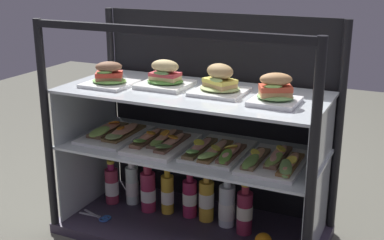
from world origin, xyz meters
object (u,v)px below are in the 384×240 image
plated_roll_sandwich_left_of_center (220,83)px  juice_bottle_tucked_behind (206,199)px  open_sandwich_tray_near_right_corner (161,142)px  juice_bottle_back_left (190,197)px  open_sandwich_tray_mid_right (274,161)px  juice_bottle_front_right_end (227,206)px  open_sandwich_tray_right_of_center (216,151)px  juice_bottle_front_middle (245,212)px  kitchen_scissors (102,218)px  juice_bottle_near_post (148,191)px  open_sandwich_tray_far_right (115,133)px  plated_roll_sandwich_mid_left (165,78)px  plated_roll_sandwich_near_left_corner (109,77)px  juice_bottle_back_right (167,194)px  plated_roll_sandwich_center (275,92)px  juice_bottle_back_center (132,185)px  juice_bottle_front_left_end (112,185)px

plated_roll_sandwich_left_of_center → juice_bottle_tucked_behind: size_ratio=0.86×
open_sandwich_tray_near_right_corner → juice_bottle_back_left: 0.32m
open_sandwich_tray_mid_right → juice_bottle_front_right_end: 0.38m
juice_bottle_front_right_end → open_sandwich_tray_right_of_center: bearing=-100.6°
juice_bottle_tucked_behind → juice_bottle_front_middle: (0.19, -0.04, -0.00)m
kitchen_scissors → juice_bottle_front_middle: bearing=13.9°
juice_bottle_front_middle → plated_roll_sandwich_left_of_center: bearing=-170.9°
open_sandwich_tray_right_of_center → open_sandwich_tray_near_right_corner: bearing=-179.0°
juice_bottle_near_post → open_sandwich_tray_mid_right: bearing=-6.6°
open_sandwich_tray_far_right → juice_bottle_near_post: 0.31m
plated_roll_sandwich_mid_left → kitchen_scissors: plated_roll_sandwich_mid_left is taller
juice_bottle_front_right_end → plated_roll_sandwich_left_of_center: bearing=-114.7°
juice_bottle_back_left → plated_roll_sandwich_near_left_corner: bearing=-157.5°
plated_roll_sandwich_mid_left → kitchen_scissors: bearing=-150.8°
juice_bottle_back_right → juice_bottle_near_post: bearing=-167.0°
plated_roll_sandwich_mid_left → juice_bottle_front_right_end: size_ratio=0.84×
plated_roll_sandwich_mid_left → open_sandwich_tray_near_right_corner: plated_roll_sandwich_mid_left is taller
juice_bottle_front_middle → plated_roll_sandwich_center: bearing=-30.1°
juice_bottle_back_center → juice_bottle_front_right_end: juice_bottle_front_right_end is taller
juice_bottle_back_right → plated_roll_sandwich_left_of_center: bearing=-9.3°
open_sandwich_tray_near_right_corner → juice_bottle_front_right_end: size_ratio=1.39×
plated_roll_sandwich_near_left_corner → open_sandwich_tray_far_right: plated_roll_sandwich_near_left_corner is taller
plated_roll_sandwich_near_left_corner → kitchen_scissors: (-0.03, -0.06, -0.63)m
juice_bottle_front_middle → open_sandwich_tray_far_right: bearing=-175.8°
plated_roll_sandwich_mid_left → open_sandwich_tray_mid_right: bearing=-6.3°
open_sandwich_tray_far_right → plated_roll_sandwich_near_left_corner: bearing=-69.9°
open_sandwich_tray_near_right_corner → open_sandwich_tray_right_of_center: bearing=1.0°
plated_roll_sandwich_mid_left → juice_bottle_near_post: bearing=172.1°
plated_roll_sandwich_center → open_sandwich_tray_mid_right: 0.27m
juice_bottle_front_left_end → juice_bottle_back_center: 0.10m
plated_roll_sandwich_near_left_corner → juice_bottle_front_right_end: size_ratio=0.81×
open_sandwich_tray_near_right_corner → juice_bottle_tucked_behind: bearing=31.2°
open_sandwich_tray_near_right_corner → juice_bottle_front_left_end: bearing=167.6°
plated_roll_sandwich_center → juice_bottle_front_left_end: (-0.79, 0.08, -0.56)m
juice_bottle_back_center → juice_bottle_front_right_end: size_ratio=0.94×
juice_bottle_front_middle → open_sandwich_tray_right_of_center: bearing=-151.0°
plated_roll_sandwich_left_of_center → kitchen_scissors: bearing=-165.0°
plated_roll_sandwich_mid_left → open_sandwich_tray_far_right: (-0.24, -0.03, -0.27)m
plated_roll_sandwich_center → open_sandwich_tray_right_of_center: plated_roll_sandwich_center is taller
open_sandwich_tray_far_right → juice_bottle_front_right_end: size_ratio=1.39×
open_sandwich_tray_right_of_center → juice_bottle_front_right_end: bearing=79.4°
juice_bottle_front_middle → open_sandwich_tray_near_right_corner: bearing=-169.7°
juice_bottle_tucked_behind → juice_bottle_back_right: bearing=-176.8°
open_sandwich_tray_far_right → juice_bottle_near_post: (0.13, 0.05, -0.28)m
juice_bottle_front_middle → juice_bottle_back_center: bearing=176.1°
juice_bottle_front_left_end → plated_roll_sandwich_near_left_corner: bearing=-49.5°
plated_roll_sandwich_left_of_center → plated_roll_sandwich_center: 0.25m
open_sandwich_tray_near_right_corner → juice_bottle_back_center: bearing=154.4°
kitchen_scissors → juice_bottle_near_post: bearing=46.3°
plated_roll_sandwich_mid_left → juice_bottle_front_right_end: bearing=8.7°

